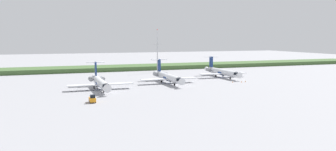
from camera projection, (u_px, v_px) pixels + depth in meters
ground_plane at (154, 78)px, 152.74m from camera, size 500.00×500.00×0.00m
grass_berm at (132, 67)px, 191.37m from camera, size 320.00×20.00×2.26m
regional_jet_nearest at (100, 82)px, 118.37m from camera, size 22.81×31.00×9.00m
regional_jet_second at (167, 77)px, 134.38m from camera, size 22.81×31.00×9.00m
regional_jet_third at (221, 72)px, 154.19m from camera, size 22.81×31.00×9.00m
antenna_mast at (157, 54)px, 175.20m from camera, size 4.40×0.50×22.61m
baggage_tug at (92, 99)px, 93.98m from camera, size 1.72×3.20×2.30m
safety_cone_front_marker at (233, 82)px, 135.76m from camera, size 0.44×0.44×0.55m
safety_cone_mid_marker at (242, 82)px, 136.42m from camera, size 0.44×0.44×0.55m
safety_cone_rear_marker at (245, 81)px, 137.66m from camera, size 0.44×0.44×0.55m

